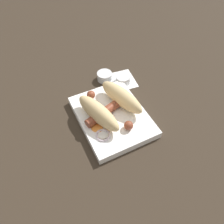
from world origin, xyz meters
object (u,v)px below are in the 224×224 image
object	(u,v)px
food_tray	(112,117)
sausage	(109,109)
condiment_cup_far	(105,77)
bread_roll	(110,105)
condiment_cup_near	(123,79)

from	to	relation	value
food_tray	sausage	distance (m)	0.03
condiment_cup_far	sausage	bearing A→B (deg)	-20.88
bread_roll	condiment_cup_far	distance (m)	0.18
bread_roll	sausage	bearing A→B (deg)	-85.26
sausage	condiment_cup_near	bearing A→B (deg)	136.72
bread_roll	condiment_cup_near	distance (m)	0.17
bread_roll	condiment_cup_far	xyz separation A→B (m)	(-0.17, 0.06, -0.04)
sausage	bread_roll	bearing A→B (deg)	94.74
food_tray	condiment_cup_far	distance (m)	0.19
sausage	condiment_cup_near	size ratio (longest dim) A/B	3.47
sausage	condiment_cup_near	xyz separation A→B (m)	(-0.12, 0.12, -0.03)
food_tray	condiment_cup_near	distance (m)	0.18
food_tray	condiment_cup_far	bearing A→B (deg)	161.94
bread_roll	condiment_cup_far	bearing A→B (deg)	160.82
bread_roll	condiment_cup_near	xyz separation A→B (m)	(-0.12, 0.11, -0.04)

